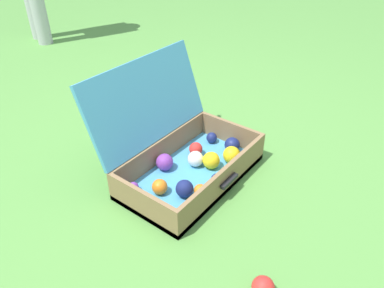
# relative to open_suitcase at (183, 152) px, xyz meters

# --- Properties ---
(ground_plane) EXTENTS (16.00, 16.00, 0.00)m
(ground_plane) POSITION_rel_open_suitcase_xyz_m (-0.11, 0.02, -0.11)
(ground_plane) COLOR #569342
(open_suitcase) EXTENTS (0.65, 0.52, 0.49)m
(open_suitcase) POSITION_rel_open_suitcase_xyz_m (0.00, 0.00, 0.00)
(open_suitcase) COLOR #4799C6
(open_suitcase) RESTS_ON ground
(stray_ball_on_grass) EXTENTS (0.07, 0.07, 0.07)m
(stray_ball_on_grass) POSITION_rel_open_suitcase_xyz_m (-0.34, -0.59, -0.07)
(stray_ball_on_grass) COLOR red
(stray_ball_on_grass) RESTS_ON ground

